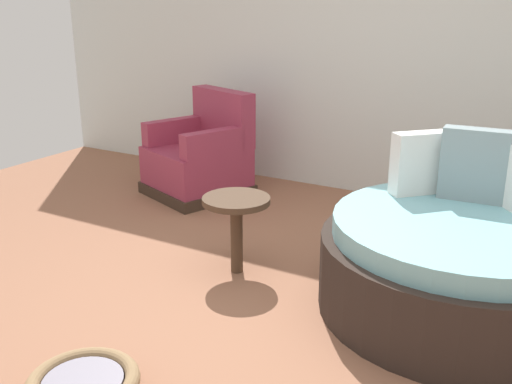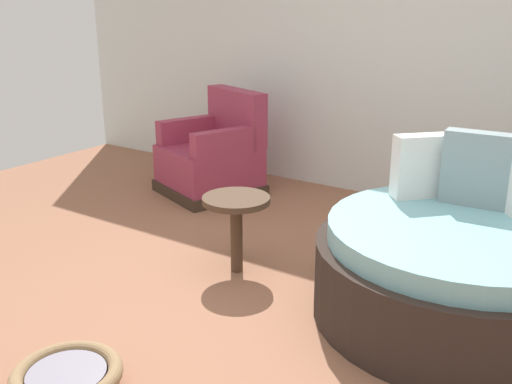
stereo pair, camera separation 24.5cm
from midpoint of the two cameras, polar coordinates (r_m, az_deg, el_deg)
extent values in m
cube|color=#936047|center=(3.35, -0.64, -13.00)|extent=(8.00, 8.00, 0.02)
cube|color=silver|center=(5.25, 14.30, 15.86)|extent=(8.00, 0.12, 3.12)
cylinder|color=#2D231E|center=(3.56, 17.29, -7.71)|extent=(1.60, 1.60, 0.44)
cylinder|color=#7AB7C1|center=(3.45, 17.73, -3.49)|extent=(1.48, 1.48, 0.12)
cube|color=gray|center=(3.71, 19.04, 2.44)|extent=(0.45, 0.15, 0.44)
cube|color=white|center=(3.77, 14.04, 2.74)|extent=(0.36, 0.36, 0.39)
cube|color=#38281E|center=(5.50, -6.98, 0.30)|extent=(1.03, 1.03, 0.10)
cube|color=#99334C|center=(5.43, -7.07, 2.51)|extent=(0.98, 0.98, 0.34)
cube|color=#99334C|center=(5.50, -4.50, 7.29)|extent=(0.77, 0.42, 0.50)
cube|color=#99334C|center=(5.63, -8.95, 5.92)|extent=(0.35, 0.68, 0.22)
cube|color=#99334C|center=(5.10, -5.24, 4.79)|extent=(0.35, 0.68, 0.22)
torus|color=#8E704C|center=(2.90, -18.89, -17.13)|extent=(0.51, 0.51, 0.07)
cylinder|color=gray|center=(2.91, -18.86, -17.29)|extent=(0.36, 0.36, 0.05)
cylinder|color=#473323|center=(3.86, -3.72, -4.48)|extent=(0.08, 0.08, 0.48)
cylinder|color=#473323|center=(3.77, -3.80, -0.83)|extent=(0.44, 0.44, 0.04)
camera|label=1|loc=(0.12, -91.86, -0.61)|focal=41.25mm
camera|label=2|loc=(0.12, 88.14, 0.61)|focal=41.25mm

